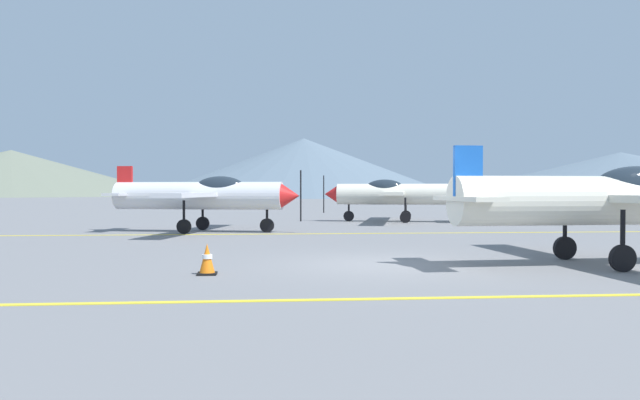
% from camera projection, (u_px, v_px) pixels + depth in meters
% --- Properties ---
extents(ground_plane, '(400.00, 400.00, 0.00)m').
position_uv_depth(ground_plane, '(384.00, 264.00, 12.81)').
color(ground_plane, slate).
extents(apron_line_near, '(80.00, 0.16, 0.01)m').
position_uv_depth(apron_line_near, '(436.00, 298.00, 8.83)').
color(apron_line_near, yellow).
rests_on(apron_line_near, ground_plane).
extents(apron_line_far, '(80.00, 0.16, 0.01)m').
position_uv_depth(apron_line_far, '(336.00, 234.00, 21.70)').
color(apron_line_far, yellow).
rests_on(apron_line_far, ground_plane).
extents(airplane_near, '(7.22, 8.32, 2.49)m').
position_uv_depth(airplane_near, '(612.00, 199.00, 12.72)').
color(airplane_near, silver).
rests_on(airplane_near, ground_plane).
extents(airplane_mid, '(7.29, 8.30, 2.49)m').
position_uv_depth(airplane_mid, '(206.00, 195.00, 22.59)').
color(airplane_mid, silver).
rests_on(airplane_mid, ground_plane).
extents(airplane_far, '(7.29, 8.28, 2.49)m').
position_uv_depth(airplane_far, '(396.00, 193.00, 29.77)').
color(airplane_far, silver).
rests_on(airplane_far, ground_plane).
extents(traffic_cone_front, '(0.36, 0.36, 0.59)m').
position_uv_depth(traffic_cone_front, '(207.00, 259.00, 11.28)').
color(traffic_cone_front, black).
rests_on(traffic_cone_front, ground_plane).
extents(hill_left, '(83.33, 83.33, 11.70)m').
position_uv_depth(hill_left, '(11.00, 173.00, 153.91)').
color(hill_left, slate).
rests_on(hill_left, ground_plane).
extents(hill_centerleft, '(69.58, 69.58, 13.16)m').
position_uv_depth(hill_centerleft, '(304.00, 167.00, 136.12)').
color(hill_centerleft, slate).
rests_on(hill_centerleft, ground_plane).
extents(hill_centerright, '(82.41, 82.41, 9.82)m').
position_uv_depth(hill_centerright, '(620.00, 174.00, 132.88)').
color(hill_centerright, slate).
rests_on(hill_centerright, ground_plane).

